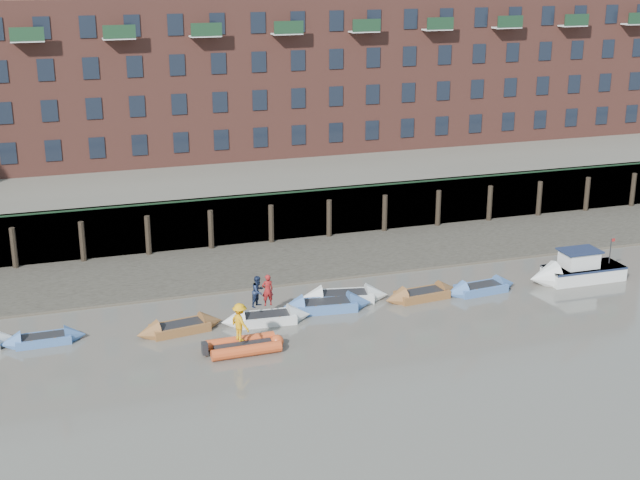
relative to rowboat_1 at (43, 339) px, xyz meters
name	(u,v)px	position (x,y,z in m)	size (l,w,h in m)	color
ground	(360,397)	(12.76, -10.01, -0.21)	(220.00, 220.00, 0.00)	#5E5951
foreshore	(256,264)	(12.76, 7.99, -0.21)	(110.00, 8.00, 0.50)	#3D382F
mud_band	(271,283)	(12.76, 4.59, -0.21)	(110.00, 1.60, 0.10)	#4C4336
river_wall	(239,220)	(12.76, 12.37, 1.38)	(110.00, 1.23, 3.30)	#2D2A26
bank_terrace	(199,173)	(12.76, 25.99, 1.39)	(110.00, 28.00, 3.20)	#5E594D
apartment_terrace	(191,27)	(12.76, 26.99, 12.61)	(80.60, 15.56, 20.98)	brown
rowboat_1	(43,339)	(0.00, 0.00, 0.00)	(4.09, 1.24, 1.18)	#4368A4
rowboat_2	(180,328)	(6.59, -0.71, 0.02)	(4.63, 1.97, 1.30)	brown
rowboat_3	(266,318)	(11.02, -0.93, 0.03)	(4.76, 1.69, 1.36)	silver
rowboat_4	(326,306)	(14.50, -0.27, 0.05)	(5.12, 1.99, 1.45)	#4368A4
rowboat_5	(344,297)	(15.86, 0.66, 0.04)	(5.08, 2.33, 1.42)	silver
rowboat_6	(422,295)	(20.07, -0.37, 0.02)	(4.65, 1.77, 1.32)	brown
rowboat_7	(481,288)	(23.62, -0.52, 0.02)	(4.56, 1.70, 1.30)	#4368A4
rib_tender	(247,345)	(9.25, -3.95, 0.07)	(3.71, 1.80, 0.64)	#CB481E
motor_launch	(569,272)	(29.29, -0.59, 0.40)	(5.84, 1.96, 2.40)	silver
person_rower_a	(268,290)	(11.15, -0.83, 1.54)	(0.61, 0.40, 1.68)	maroon
person_rower_b	(258,291)	(10.65, -0.82, 1.53)	(0.80, 0.62, 1.65)	#19233F
person_rib_crew	(240,322)	(8.96, -3.96, 1.33)	(1.21, 0.70, 1.87)	orange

